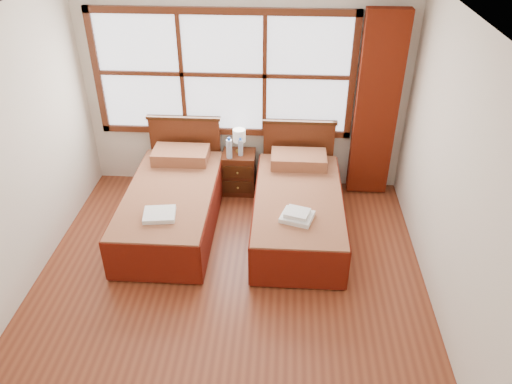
{
  "coord_description": "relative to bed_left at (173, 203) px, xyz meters",
  "views": [
    {
      "loc": [
        0.51,
        -3.54,
        3.55
      ],
      "look_at": [
        0.24,
        0.7,
        0.81
      ],
      "focal_mm": 35.0,
      "sensor_mm": 36.0,
      "label": 1
    }
  ],
  "objects": [
    {
      "name": "floor",
      "position": [
        0.76,
        -1.2,
        -0.3
      ],
      "size": [
        4.5,
        4.5,
        0.0
      ],
      "primitive_type": "plane",
      "color": "brown",
      "rests_on": "ground"
    },
    {
      "name": "ceiling",
      "position": [
        0.76,
        -1.2,
        2.3
      ],
      "size": [
        4.5,
        4.5,
        0.0
      ],
      "primitive_type": "plane",
      "rotation": [
        3.14,
        0.0,
        0.0
      ],
      "color": "white",
      "rests_on": "wall_back"
    },
    {
      "name": "wall_back",
      "position": [
        0.76,
        1.05,
        1.0
      ],
      "size": [
        4.0,
        0.0,
        4.0
      ],
      "primitive_type": "plane",
      "rotation": [
        1.57,
        0.0,
        0.0
      ],
      "color": "silver",
      "rests_on": "floor"
    },
    {
      "name": "wall_right",
      "position": [
        2.76,
        -1.2,
        1.0
      ],
      "size": [
        0.0,
        4.5,
        4.5
      ],
      "primitive_type": "plane",
      "rotation": [
        1.57,
        0.0,
        -1.57
      ],
      "color": "silver",
      "rests_on": "floor"
    },
    {
      "name": "window",
      "position": [
        0.51,
        1.01,
        1.2
      ],
      "size": [
        3.16,
        0.06,
        1.56
      ],
      "color": "white",
      "rests_on": "wall_back"
    },
    {
      "name": "curtain",
      "position": [
        2.36,
        0.91,
        0.87
      ],
      "size": [
        0.5,
        0.16,
        2.3
      ],
      "primitive_type": "cube",
      "color": "#651A0A",
      "rests_on": "wall_back"
    },
    {
      "name": "bed_left",
      "position": [
        0.0,
        0.0,
        0.0
      ],
      "size": [
        1.0,
        2.02,
        0.97
      ],
      "color": "#381C0B",
      "rests_on": "floor"
    },
    {
      "name": "bed_right",
      "position": [
        1.46,
        0.0,
        -0.0
      ],
      "size": [
        0.99,
        2.01,
        0.96
      ],
      "color": "#381C0B",
      "rests_on": "floor"
    },
    {
      "name": "nightstand",
      "position": [
        0.7,
        0.8,
        -0.02
      ],
      "size": [
        0.41,
        0.41,
        0.55
      ],
      "color": "#512311",
      "rests_on": "floor"
    },
    {
      "name": "towels_left",
      "position": [
        0.0,
        -0.58,
        0.25
      ],
      "size": [
        0.36,
        0.33,
        0.05
      ],
      "rotation": [
        0.0,
        0.0,
        0.14
      ],
      "color": "white",
      "rests_on": "bed_left"
    },
    {
      "name": "towels_right",
      "position": [
        1.43,
        -0.52,
        0.26
      ],
      "size": [
        0.38,
        0.36,
        0.09
      ],
      "rotation": [
        0.0,
        0.0,
        -0.3
      ],
      "color": "white",
      "rests_on": "bed_right"
    },
    {
      "name": "lamp",
      "position": [
        0.71,
        0.85,
        0.47
      ],
      "size": [
        0.16,
        0.16,
        0.31
      ],
      "color": "gold",
      "rests_on": "nightstand"
    },
    {
      "name": "bottle_near",
      "position": [
        0.6,
        0.69,
        0.38
      ],
      "size": [
        0.07,
        0.07,
        0.28
      ],
      "color": "silver",
      "rests_on": "nightstand"
    },
    {
      "name": "bottle_far",
      "position": [
        0.73,
        0.76,
        0.36
      ],
      "size": [
        0.06,
        0.06,
        0.24
      ],
      "color": "silver",
      "rests_on": "nightstand"
    }
  ]
}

